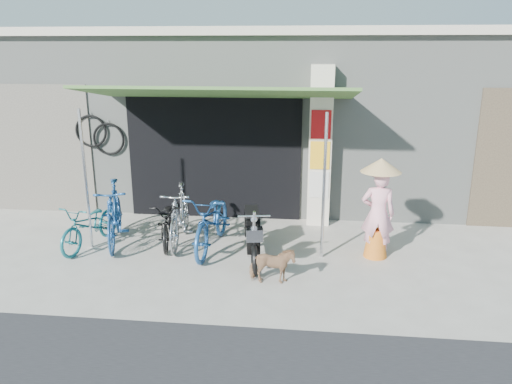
# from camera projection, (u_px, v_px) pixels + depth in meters

# --- Properties ---
(ground) EXTENTS (80.00, 80.00, 0.00)m
(ground) POSITION_uv_depth(u_px,v_px,m) (262.00, 274.00, 7.51)
(ground) COLOR #B0A99F
(ground) RESTS_ON ground
(bicycle_shop) EXTENTS (12.30, 5.30, 3.66)m
(bicycle_shop) POSITION_uv_depth(u_px,v_px,m) (283.00, 111.00, 11.86)
(bicycle_shop) COLOR gray
(bicycle_shop) RESTS_ON ground
(shop_pillar) EXTENTS (0.42, 0.44, 3.00)m
(shop_pillar) POSITION_uv_depth(u_px,v_px,m) (320.00, 147.00, 9.34)
(shop_pillar) COLOR beige
(shop_pillar) RESTS_ON ground
(awning) EXTENTS (4.60, 1.88, 2.72)m
(awning) POSITION_uv_depth(u_px,v_px,m) (219.00, 95.00, 8.46)
(awning) COLOR #3E662D
(awning) RESTS_ON ground
(neighbour_left) EXTENTS (2.60, 0.06, 2.60)m
(neighbour_left) POSITION_uv_depth(u_px,v_px,m) (30.00, 149.00, 10.15)
(neighbour_left) COLOR #6B665B
(neighbour_left) RESTS_ON ground
(bike_teal) EXTENTS (0.84, 1.59, 0.79)m
(bike_teal) POSITION_uv_depth(u_px,v_px,m) (90.00, 225.00, 8.46)
(bike_teal) COLOR #18646C
(bike_teal) RESTS_ON ground
(bike_blue) EXTENTS (0.97, 1.86, 1.08)m
(bike_blue) POSITION_uv_depth(u_px,v_px,m) (114.00, 214.00, 8.56)
(bike_blue) COLOR navy
(bike_blue) RESTS_ON ground
(bike_black) EXTENTS (0.80, 1.57, 0.79)m
(bike_black) POSITION_uv_depth(u_px,v_px,m) (169.00, 222.00, 8.62)
(bike_black) COLOR black
(bike_black) RESTS_ON ground
(bike_silver) EXTENTS (0.61, 1.74, 1.02)m
(bike_silver) POSITION_uv_depth(u_px,v_px,m) (180.00, 215.00, 8.59)
(bike_silver) COLOR #B6B7BB
(bike_silver) RESTS_ON ground
(bike_navy) EXTENTS (0.80, 1.95, 1.00)m
(bike_navy) POSITION_uv_depth(u_px,v_px,m) (213.00, 220.00, 8.35)
(bike_navy) COLOR navy
(bike_navy) RESTS_ON ground
(street_dog) EXTENTS (0.68, 0.35, 0.56)m
(street_dog) POSITION_uv_depth(u_px,v_px,m) (272.00, 266.00, 7.15)
(street_dog) COLOR tan
(street_dog) RESTS_ON ground
(moped) EXTENTS (0.53, 1.66, 0.95)m
(moped) POSITION_uv_depth(u_px,v_px,m) (252.00, 233.00, 7.97)
(moped) COLOR black
(moped) RESTS_ON ground
(nun) EXTENTS (0.64, 0.64, 1.64)m
(nun) POSITION_uv_depth(u_px,v_px,m) (378.00, 209.00, 7.94)
(nun) COLOR #F8A7B8
(nun) RESTS_ON ground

